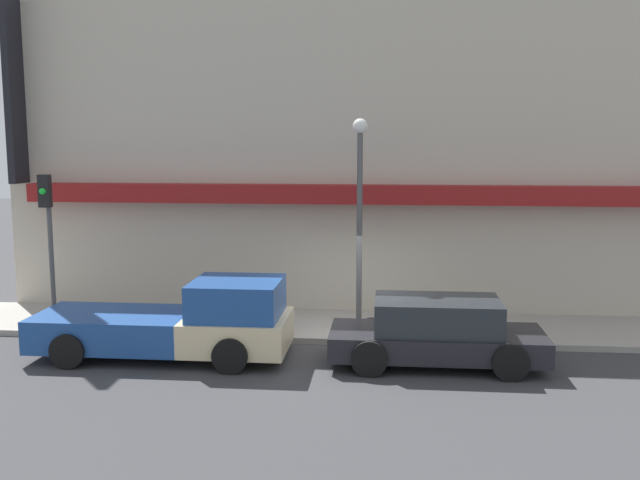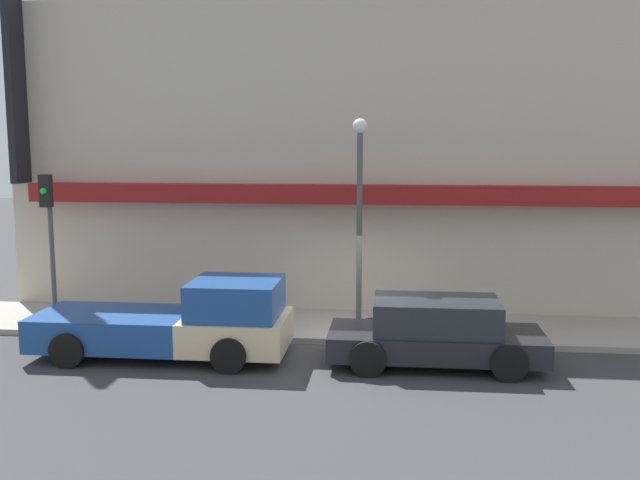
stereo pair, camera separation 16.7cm
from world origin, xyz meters
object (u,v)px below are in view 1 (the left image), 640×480
at_px(parked_car, 437,332).
at_px(traffic_light, 48,223).
at_px(fire_hydrant, 416,322).
at_px(pickup_truck, 181,323).
at_px(street_lamp, 360,198).

relative_size(parked_car, traffic_light, 1.20).
relative_size(parked_car, fire_hydrant, 6.62).
xyz_separation_m(fire_hydrant, traffic_light, (-9.08, 0.00, 2.28)).
distance_m(pickup_truck, traffic_light, 4.63).
height_order(fire_hydrant, street_lamp, street_lamp).
relative_size(parked_car, street_lamp, 0.88).
bearing_deg(fire_hydrant, traffic_light, 179.98).
relative_size(fire_hydrant, street_lamp, 0.13).
distance_m(parked_car, street_lamp, 3.93).
relative_size(pickup_truck, parked_car, 1.24).
bearing_deg(pickup_truck, street_lamp, 28.24).
distance_m(parked_car, fire_hydrant, 1.76).
distance_m(street_lamp, traffic_light, 7.73).
distance_m(pickup_truck, parked_car, 5.65).
distance_m(pickup_truck, street_lamp, 5.19).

